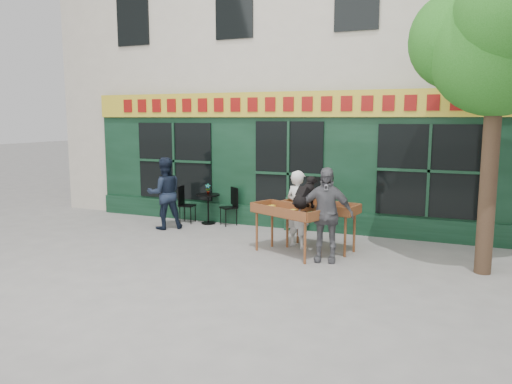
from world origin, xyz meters
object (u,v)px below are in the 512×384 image
Objects in this scene: woman at (298,209)px; bistro_table at (208,203)px; book_cart_center at (288,214)px; man_right at (325,215)px; book_cart_right at (321,210)px; man_left at (165,193)px; dog at (304,192)px.

woman reaches higher than bistro_table.
man_right reaches higher than book_cart_center.
bistro_table is at bearing 169.38° from book_cart_right.
book_cart_right is at bearing 131.30° from man_left.
book_cart_right is 0.81m from man_right.
woman is 3.14m from bistro_table.
man_right is at bearing 159.47° from woman.
dog is 0.34× the size of man_right.
man_left reaches higher than bistro_table.
man_right reaches higher than man_left.
woman is at bearing 126.92° from man_right.
bistro_table is (-3.18, 2.02, -0.75)m from dog.
book_cart_right is 0.91× the size of man_left.
woman is 1.10m from man_right.
book_cart_center is 0.59m from dog.
book_cart_right is at bearing -158.49° from woman.
man_left is (-0.70, -0.90, 0.33)m from bistro_table.
dog is 0.59m from man_right.
book_cart_center is at bearing 113.91° from woman.
bistro_table is (-2.83, 1.97, -0.28)m from book_cart_center.
woman is at bearing -171.05° from book_cart_right.
woman is at bearing 130.78° from man_left.
man_left reaches higher than woman.
bistro_table is (-2.83, 1.32, -0.26)m from woman.
dog is at bearing 121.47° from man_left.
man_left is (-3.53, 1.07, 0.05)m from book_cart_center.
woman is at bearing 140.47° from dog.
man_left is (-3.53, 0.42, 0.06)m from woman.
book_cart_center is at bearing -164.22° from dog.
dog is at bearing 15.78° from book_cart_center.
woman is 1.01× the size of book_cart_right.
bistro_table is at bearing 171.53° from dog.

